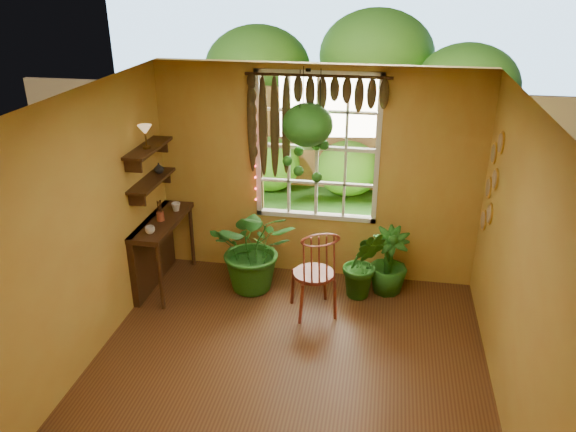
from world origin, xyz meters
name	(u,v)px	position (x,y,z in m)	size (l,w,h in m)	color
floor	(283,384)	(0.00, 0.00, 0.00)	(4.50, 4.50, 0.00)	#593519
ceiling	(281,109)	(0.00, 0.00, 2.70)	(4.50, 4.50, 0.00)	silver
wall_back	(316,176)	(0.00, 2.25, 1.35)	(4.00, 4.00, 0.00)	gold
wall_left	(71,243)	(-2.00, 0.00, 1.35)	(4.50, 4.50, 0.00)	gold
wall_right	(523,283)	(2.00, 0.00, 1.35)	(4.50, 4.50, 0.00)	gold
window	(317,148)	(0.00, 2.28, 1.70)	(1.52, 0.10, 1.86)	white
valance_vine	(310,102)	(-0.08, 2.16, 2.28)	(1.70, 0.12, 1.10)	#39200F
string_lights	(254,143)	(-0.76, 2.19, 1.75)	(0.03, 0.03, 1.54)	#FF2633
wall_plates	(491,184)	(1.98, 1.79, 1.55)	(0.04, 0.32, 1.10)	beige
counter_ledge	(156,244)	(-1.91, 1.60, 0.55)	(0.40, 1.20, 0.90)	#39200F
shelf_lower	(152,181)	(-1.88, 1.60, 1.40)	(0.25, 0.90, 0.04)	#39200F
shelf_upper	(148,148)	(-1.88, 1.60, 1.80)	(0.25, 0.90, 0.04)	#39200F
backyard	(359,101)	(0.24, 6.87, 1.28)	(14.00, 10.00, 12.00)	#1E5317
windsor_chair	(314,285)	(0.13, 1.29, 0.37)	(0.63, 0.64, 1.27)	maroon
potted_plant_left	(255,248)	(-0.67, 1.71, 0.56)	(1.02, 0.88, 1.13)	#194412
potted_plant_mid	(363,264)	(0.66, 1.75, 0.45)	(0.49, 0.40, 0.90)	#194412
potted_plant_right	(388,261)	(0.95, 1.92, 0.42)	(0.47, 0.47, 0.84)	#194412
hanging_basket	(307,132)	(-0.07, 1.94, 1.98)	(0.58, 0.58, 1.28)	black
cup_a	(150,230)	(-1.78, 1.21, 0.94)	(0.11, 0.11, 0.09)	silver
cup_b	(176,207)	(-1.72, 1.89, 0.95)	(0.11, 0.11, 0.11)	beige
brush_jar	(160,211)	(-1.80, 1.57, 1.03)	(0.09, 0.09, 0.33)	brown
shelf_vase	(159,168)	(-1.87, 1.83, 1.48)	(0.12, 0.12, 0.13)	#B2AD99
tiffany_lamp	(145,131)	(-1.86, 1.53, 2.02)	(0.16, 0.16, 0.27)	brown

